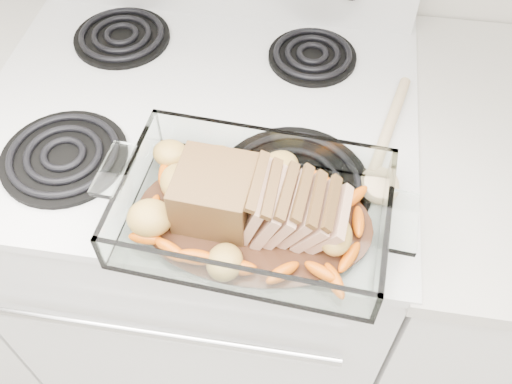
# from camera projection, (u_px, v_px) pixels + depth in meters

# --- Properties ---
(electric_range) EXTENTS (0.78, 0.70, 1.12)m
(electric_range) POSITION_uv_depth(u_px,v_px,m) (213.00, 241.00, 1.38)
(electric_range) COLOR white
(electric_range) RESTS_ON ground
(counter_right) EXTENTS (0.58, 0.68, 0.93)m
(counter_right) POSITION_uv_depth(u_px,v_px,m) (492.00, 282.00, 1.33)
(counter_right) COLOR white
(counter_right) RESTS_ON ground
(baking_dish) EXTENTS (0.38, 0.25, 0.07)m
(baking_dish) POSITION_uv_depth(u_px,v_px,m) (254.00, 214.00, 0.84)
(baking_dish) COLOR white
(baking_dish) RESTS_ON electric_range
(pork_roast) EXTENTS (0.25, 0.11, 0.09)m
(pork_roast) POSITION_uv_depth(u_px,v_px,m) (244.00, 201.00, 0.82)
(pork_roast) COLOR brown
(pork_roast) RESTS_ON baking_dish
(roast_vegetables) EXTENTS (0.35, 0.19, 0.04)m
(roast_vegetables) POSITION_uv_depth(u_px,v_px,m) (255.00, 192.00, 0.86)
(roast_vegetables) COLOR orange
(roast_vegetables) RESTS_ON baking_dish
(wooden_spoon) EXTENTS (0.08, 0.30, 0.02)m
(wooden_spoon) POSITION_uv_depth(u_px,v_px,m) (384.00, 157.00, 0.93)
(wooden_spoon) COLOR beige
(wooden_spoon) RESTS_ON electric_range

